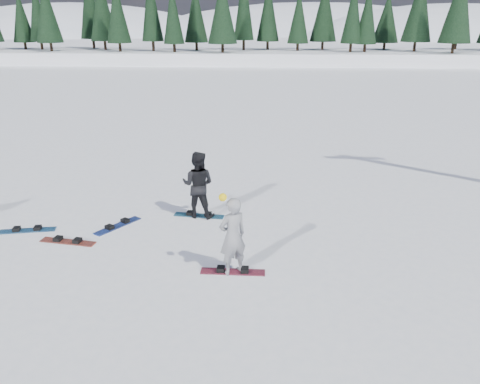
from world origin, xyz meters
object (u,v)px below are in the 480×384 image
(snowboard_loose_b, at_px, (68,242))
(snowboard_loose_a, at_px, (118,226))
(snowboarder_man, at_px, (198,185))
(snowboarder_woman, at_px, (233,236))
(snowboard_loose_c, at_px, (28,230))

(snowboard_loose_b, bearing_deg, snowboard_loose_a, 55.27)
(snowboard_loose_b, bearing_deg, snowboarder_man, 39.60)
(snowboarder_man, bearing_deg, snowboard_loose_a, 30.65)
(snowboarder_woman, xyz_separation_m, snowboard_loose_a, (-3.45, 2.39, -0.92))
(snowboarder_man, xyz_separation_m, snowboard_loose_b, (-3.22, -1.94, -0.98))
(snowboarder_man, relative_size, snowboard_loose_a, 1.33)
(snowboard_loose_a, bearing_deg, snowboarder_man, -34.87)
(snowboard_loose_c, relative_size, snowboard_loose_b, 1.00)
(snowboard_loose_c, bearing_deg, snowboard_loose_b, -35.26)
(snowboarder_woman, height_order, snowboard_loose_b, snowboarder_woman)
(snowboarder_man, height_order, snowboard_loose_c, snowboarder_man)
(snowboard_loose_a, height_order, snowboard_loose_b, same)
(snowboard_loose_a, distance_m, snowboard_loose_b, 1.47)
(snowboard_loose_c, xyz_separation_m, snowboard_loose_a, (2.42, 0.45, 0.00))
(snowboarder_woman, bearing_deg, snowboarder_man, -103.34)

